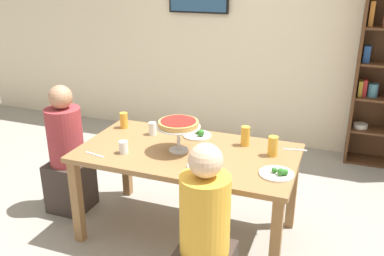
{
  "coord_description": "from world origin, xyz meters",
  "views": [
    {
      "loc": [
        1.06,
        -2.73,
        2.05
      ],
      "look_at": [
        0.0,
        0.1,
        0.89
      ],
      "focal_mm": 39.27,
      "sensor_mm": 36.0,
      "label": 1
    }
  ],
  "objects_px": {
    "water_glass_clear_near": "(152,129)",
    "water_glass_clear_far": "(123,147)",
    "diner_near_right": "(205,244)",
    "cutlery_knife_near": "(295,150)",
    "beer_glass_amber_tall": "(273,146)",
    "deep_dish_pizza_stand": "(178,126)",
    "salad_plate_near_diner": "(204,165)",
    "cutlery_fork_near": "(95,155)",
    "beer_glass_amber_spare": "(245,136)",
    "salad_plate_far_diner": "(198,134)",
    "diner_head_west": "(68,158)",
    "beer_glass_amber_short": "(124,120)",
    "salad_plate_spare": "(278,173)",
    "dining_table": "(187,161)"
  },
  "relations": [
    {
      "from": "water_glass_clear_near",
      "to": "water_glass_clear_far",
      "type": "relative_size",
      "value": 1.13
    },
    {
      "from": "diner_near_right",
      "to": "water_glass_clear_near",
      "type": "bearing_deg",
      "value": 39.89
    },
    {
      "from": "diner_near_right",
      "to": "cutlery_knife_near",
      "type": "bearing_deg",
      "value": -19.96
    },
    {
      "from": "beer_glass_amber_tall",
      "to": "deep_dish_pizza_stand",
      "type": "bearing_deg",
      "value": -166.21
    },
    {
      "from": "salad_plate_near_diner",
      "to": "cutlery_fork_near",
      "type": "relative_size",
      "value": 1.33
    },
    {
      "from": "beer_glass_amber_spare",
      "to": "water_glass_clear_near",
      "type": "height_order",
      "value": "beer_glass_amber_spare"
    },
    {
      "from": "salad_plate_far_diner",
      "to": "water_glass_clear_near",
      "type": "height_order",
      "value": "water_glass_clear_near"
    },
    {
      "from": "deep_dish_pizza_stand",
      "to": "salad_plate_near_diner",
      "type": "xyz_separation_m",
      "value": [
        0.27,
        -0.2,
        -0.19
      ]
    },
    {
      "from": "diner_head_west",
      "to": "cutlery_knife_near",
      "type": "relative_size",
      "value": 6.39
    },
    {
      "from": "diner_near_right",
      "to": "cutlery_knife_near",
      "type": "height_order",
      "value": "diner_near_right"
    },
    {
      "from": "salad_plate_near_diner",
      "to": "beer_glass_amber_short",
      "type": "xyz_separation_m",
      "value": [
        -0.9,
        0.49,
        0.05
      ]
    },
    {
      "from": "salad_plate_near_diner",
      "to": "salad_plate_spare",
      "type": "xyz_separation_m",
      "value": [
        0.5,
        0.06,
        -0.0
      ]
    },
    {
      "from": "salad_plate_far_diner",
      "to": "cutlery_fork_near",
      "type": "bearing_deg",
      "value": -134.07
    },
    {
      "from": "deep_dish_pizza_stand",
      "to": "water_glass_clear_far",
      "type": "distance_m",
      "value": 0.44
    },
    {
      "from": "water_glass_clear_far",
      "to": "salad_plate_near_diner",
      "type": "bearing_deg",
      "value": -1.61
    },
    {
      "from": "salad_plate_near_diner",
      "to": "salad_plate_far_diner",
      "type": "bearing_deg",
      "value": 114.04
    },
    {
      "from": "salad_plate_near_diner",
      "to": "water_glass_clear_far",
      "type": "height_order",
      "value": "water_glass_clear_far"
    },
    {
      "from": "salad_plate_near_diner",
      "to": "beer_glass_amber_spare",
      "type": "height_order",
      "value": "beer_glass_amber_spare"
    },
    {
      "from": "deep_dish_pizza_stand",
      "to": "beer_glass_amber_spare",
      "type": "height_order",
      "value": "deep_dish_pizza_stand"
    },
    {
      "from": "dining_table",
      "to": "diner_head_west",
      "type": "relative_size",
      "value": 1.44
    },
    {
      "from": "deep_dish_pizza_stand",
      "to": "diner_head_west",
      "type": "bearing_deg",
      "value": 178.84
    },
    {
      "from": "diner_near_right",
      "to": "cutlery_knife_near",
      "type": "relative_size",
      "value": 6.39
    },
    {
      "from": "dining_table",
      "to": "beer_glass_amber_tall",
      "type": "xyz_separation_m",
      "value": [
        0.62,
        0.14,
        0.16
      ]
    },
    {
      "from": "salad_plate_far_diner",
      "to": "cutlery_knife_near",
      "type": "distance_m",
      "value": 0.79
    },
    {
      "from": "beer_glass_amber_tall",
      "to": "beer_glass_amber_short",
      "type": "relative_size",
      "value": 1.11
    },
    {
      "from": "dining_table",
      "to": "beer_glass_amber_spare",
      "type": "xyz_separation_m",
      "value": [
        0.39,
        0.26,
        0.17
      ]
    },
    {
      "from": "beer_glass_amber_tall",
      "to": "water_glass_clear_near",
      "type": "height_order",
      "value": "beer_glass_amber_tall"
    },
    {
      "from": "salad_plate_spare",
      "to": "beer_glass_amber_short",
      "type": "distance_m",
      "value": 1.47
    },
    {
      "from": "water_glass_clear_near",
      "to": "cutlery_fork_near",
      "type": "height_order",
      "value": "water_glass_clear_near"
    },
    {
      "from": "beer_glass_amber_tall",
      "to": "cutlery_fork_near",
      "type": "relative_size",
      "value": 0.84
    },
    {
      "from": "beer_glass_amber_tall",
      "to": "water_glass_clear_far",
      "type": "xyz_separation_m",
      "value": [
        -1.06,
        -0.35,
        -0.03
      ]
    },
    {
      "from": "beer_glass_amber_tall",
      "to": "cutlery_fork_near",
      "type": "height_order",
      "value": "beer_glass_amber_tall"
    },
    {
      "from": "water_glass_clear_near",
      "to": "water_glass_clear_far",
      "type": "xyz_separation_m",
      "value": [
        -0.04,
        -0.41,
        -0.01
      ]
    },
    {
      "from": "water_glass_clear_far",
      "to": "salad_plate_spare",
      "type": "bearing_deg",
      "value": 2.19
    },
    {
      "from": "salad_plate_spare",
      "to": "water_glass_clear_near",
      "type": "height_order",
      "value": "water_glass_clear_near"
    },
    {
      "from": "diner_head_west",
      "to": "salad_plate_far_diner",
      "type": "bearing_deg",
      "value": 15.68
    },
    {
      "from": "salad_plate_near_diner",
      "to": "beer_glass_amber_tall",
      "type": "relative_size",
      "value": 1.58
    },
    {
      "from": "deep_dish_pizza_stand",
      "to": "water_glass_clear_near",
      "type": "relative_size",
      "value": 3.11
    },
    {
      "from": "diner_head_west",
      "to": "water_glass_clear_far",
      "type": "height_order",
      "value": "diner_head_west"
    },
    {
      "from": "dining_table",
      "to": "diner_head_west",
      "type": "height_order",
      "value": "diner_head_west"
    },
    {
      "from": "beer_glass_amber_short",
      "to": "water_glass_clear_near",
      "type": "bearing_deg",
      "value": -10.41
    },
    {
      "from": "beer_glass_amber_spare",
      "to": "water_glass_clear_near",
      "type": "bearing_deg",
      "value": -176.28
    },
    {
      "from": "deep_dish_pizza_stand",
      "to": "beer_glass_amber_tall",
      "type": "xyz_separation_m",
      "value": [
        0.68,
        0.17,
        -0.13
      ]
    },
    {
      "from": "salad_plate_spare",
      "to": "cutlery_fork_near",
      "type": "bearing_deg",
      "value": -173.52
    },
    {
      "from": "deep_dish_pizza_stand",
      "to": "water_glass_clear_near",
      "type": "xyz_separation_m",
      "value": [
        -0.33,
        0.23,
        -0.15
      ]
    },
    {
      "from": "salad_plate_spare",
      "to": "beer_glass_amber_spare",
      "type": "bearing_deg",
      "value": 127.94
    },
    {
      "from": "dining_table",
      "to": "deep_dish_pizza_stand",
      "type": "relative_size",
      "value": 5.0
    },
    {
      "from": "diner_head_west",
      "to": "salad_plate_spare",
      "type": "height_order",
      "value": "diner_head_west"
    },
    {
      "from": "deep_dish_pizza_stand",
      "to": "salad_plate_near_diner",
      "type": "bearing_deg",
      "value": -36.07
    },
    {
      "from": "beer_glass_amber_tall",
      "to": "beer_glass_amber_short",
      "type": "xyz_separation_m",
      "value": [
        -1.32,
        0.12,
        -0.01
      ]
    }
  ]
}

